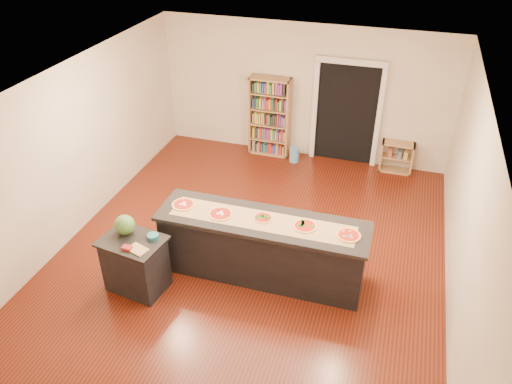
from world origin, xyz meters
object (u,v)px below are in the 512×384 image
(side_counter, at_px, (136,264))
(low_shelf, at_px, (397,157))
(watermelon, at_px, (125,225))
(bookshelf, at_px, (270,117))
(waste_bin, at_px, (294,154))
(kitchen_island, at_px, (262,248))

(side_counter, distance_m, low_shelf, 5.72)
(side_counter, bearing_deg, watermelon, 150.99)
(bookshelf, distance_m, waste_bin, 0.95)
(side_counter, height_order, low_shelf, side_counter)
(side_counter, xyz_separation_m, bookshelf, (0.68, 4.61, 0.42))
(waste_bin, distance_m, watermelon, 4.61)
(low_shelf, relative_size, waste_bin, 2.06)
(kitchen_island, bearing_deg, watermelon, -159.59)
(kitchen_island, bearing_deg, waste_bin, 95.37)
(kitchen_island, xyz_separation_m, side_counter, (-1.66, -0.81, -0.07))
(side_counter, height_order, watermelon, watermelon)
(watermelon, bearing_deg, waste_bin, 71.45)
(bookshelf, relative_size, low_shelf, 2.65)
(low_shelf, bearing_deg, side_counter, -126.04)
(watermelon, bearing_deg, kitchen_island, 20.88)
(bookshelf, height_order, watermelon, bookshelf)
(kitchen_island, distance_m, bookshelf, 3.94)
(low_shelf, height_order, watermelon, watermelon)
(kitchen_island, distance_m, low_shelf, 4.18)
(waste_bin, relative_size, watermelon, 1.08)
(bookshelf, distance_m, watermelon, 4.57)
(bookshelf, xyz_separation_m, waste_bin, (0.61, -0.19, -0.70))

